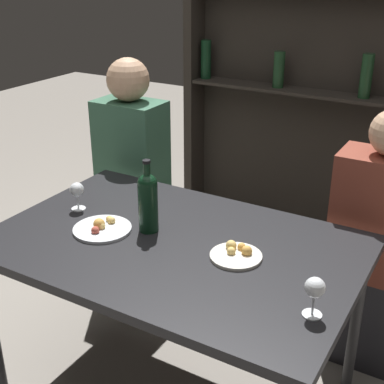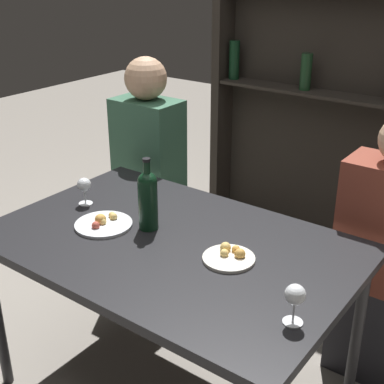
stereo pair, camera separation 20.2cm
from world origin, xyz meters
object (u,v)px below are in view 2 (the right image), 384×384
(wine_glass_1, at_px, (84,186))
(food_plate_1, at_px, (103,223))
(seated_person_right, at_px, (383,263))
(seated_person_left, at_px, (149,180))
(wine_bottle, at_px, (148,198))
(wine_glass_0, at_px, (295,296))
(food_plate_0, at_px, (230,256))

(wine_glass_1, bearing_deg, food_plate_1, -25.50)
(seated_person_right, bearing_deg, seated_person_left, 180.00)
(seated_person_left, bearing_deg, wine_bottle, -49.08)
(wine_glass_0, bearing_deg, food_plate_1, 173.09)
(food_plate_1, bearing_deg, seated_person_right, 37.66)
(wine_glass_0, relative_size, food_plate_0, 0.69)
(food_plate_1, bearing_deg, seated_person_left, 117.84)
(wine_glass_0, height_order, wine_glass_1, wine_glass_0)
(wine_bottle, relative_size, food_plate_0, 1.56)
(wine_glass_1, relative_size, food_plate_0, 0.64)
(wine_glass_1, xyz_separation_m, food_plate_1, (0.21, -0.10, -0.07))
(wine_bottle, xyz_separation_m, wine_glass_0, (0.72, -0.20, -0.04))
(wine_bottle, distance_m, seated_person_right, 1.01)
(food_plate_1, bearing_deg, food_plate_0, 8.88)
(wine_bottle, relative_size, seated_person_right, 0.25)
(wine_bottle, height_order, food_plate_1, wine_bottle)
(wine_glass_1, bearing_deg, seated_person_left, 105.06)
(food_plate_1, distance_m, seated_person_left, 0.80)
(food_plate_0, xyz_separation_m, seated_person_left, (-0.90, 0.61, -0.14))
(food_plate_0, height_order, food_plate_1, food_plate_1)
(wine_bottle, height_order, wine_glass_1, wine_bottle)
(food_plate_1, xyz_separation_m, seated_person_left, (-0.37, 0.69, -0.14))
(seated_person_left, relative_size, seated_person_right, 1.07)
(wine_bottle, xyz_separation_m, seated_person_left, (-0.52, 0.60, -0.26))
(wine_glass_1, height_order, seated_person_right, seated_person_right)
(food_plate_1, bearing_deg, wine_glass_1, 154.50)
(food_plate_1, distance_m, seated_person_right, 1.15)
(wine_bottle, relative_size, wine_glass_0, 2.25)
(wine_glass_0, height_order, food_plate_1, wine_glass_0)
(wine_bottle, bearing_deg, seated_person_right, 38.95)
(wine_glass_1, xyz_separation_m, food_plate_0, (0.74, -0.01, -0.07))
(food_plate_0, distance_m, seated_person_left, 1.10)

